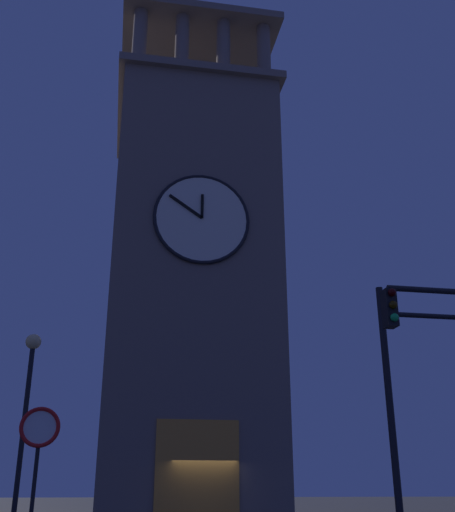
# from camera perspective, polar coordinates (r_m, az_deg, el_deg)

# --- Properties ---
(clocktower) EXTENTS (8.10, 9.42, 27.35)m
(clocktower) POSITION_cam_1_polar(r_m,az_deg,el_deg) (30.24, -3.63, -2.94)
(clocktower) COLOR #75665B
(clocktower) RESTS_ON ground_plane
(traffic_signal_near) EXTENTS (4.18, 0.41, 5.91)m
(traffic_signal_near) POSITION_cam_1_polar(r_m,az_deg,el_deg) (14.94, 19.38, -10.49)
(traffic_signal_near) COLOR black
(traffic_signal_near) RESTS_ON ground_plane
(street_lamp) EXTENTS (0.44, 0.44, 5.68)m
(street_lamp) POSITION_cam_1_polar(r_m,az_deg,el_deg) (18.39, -18.15, -12.31)
(street_lamp) COLOR black
(street_lamp) RESTS_ON ground_plane
(no_horn_sign) EXTENTS (0.78, 0.14, 3.01)m
(no_horn_sign) POSITION_cam_1_polar(r_m,az_deg,el_deg) (12.92, -17.18, -16.11)
(no_horn_sign) COLOR black
(no_horn_sign) RESTS_ON ground_plane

